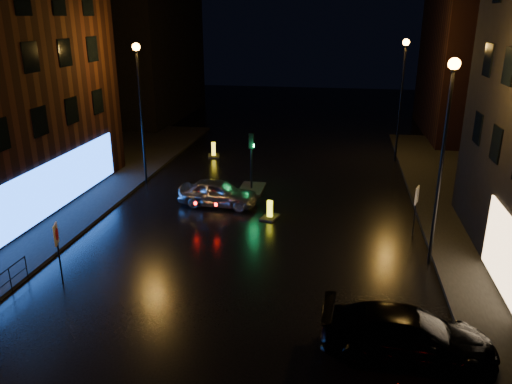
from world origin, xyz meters
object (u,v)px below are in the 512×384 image
Objects in this scene: road_sign_left at (57,239)px; road_sign_right at (416,199)px; traffic_signal at (252,182)px; bollard_near at (270,214)px; silver_hatchback at (218,193)px; dark_sedan at (408,335)px; bollard_far at (214,153)px.

road_sign_right is (13.96, 6.80, 0.01)m from road_sign_left.
bollard_near is (1.71, -4.19, -0.29)m from traffic_signal.
road_sign_left is (-5.30, -12.02, 1.33)m from traffic_signal.
traffic_signal reaches higher than road_sign_right.
silver_hatchback is 0.83× the size of dark_sedan.
dark_sedan is at bearing -62.76° from traffic_signal.
dark_sedan is 11.67m from bollard_near.
bollard_near is (3.04, -1.35, -0.52)m from silver_hatchback.
bollard_far is (-11.48, 21.22, -0.51)m from dark_sedan.
bollard_near is (-5.68, 10.17, -0.54)m from dark_sedan.
silver_hatchback is 14.45m from dark_sedan.
traffic_signal is 13.20m from road_sign_left.
dark_sedan is (8.72, -11.52, 0.02)m from silver_hatchback.
road_sign_left is (-1.21, -18.88, 1.59)m from bollard_far.
silver_hatchback is 10.09m from bollard_far.
traffic_signal is 1.41× the size of road_sign_right.
road_sign_left is at bearing 44.46° from road_sign_right.
silver_hatchback is 1.74× the size of road_sign_right.
silver_hatchback is 3.07× the size of bollard_far.
dark_sedan reaches higher than bollard_far.
silver_hatchback is at bearing -115.09° from traffic_signal.
road_sign_right is (12.74, -12.08, 1.60)m from bollard_far.
bollard_near is 12.47m from bollard_far.
bollard_far is at bearing 19.24° from silver_hatchback.
silver_hatchback is 10.06m from road_sign_left.
traffic_signal is 0.67× the size of dark_sedan.
road_sign_left is at bearing -113.78° from traffic_signal.
traffic_signal is at bearing 29.83° from dark_sedan.
road_sign_left reaches higher than bollard_far.
traffic_signal is at bearing -72.94° from bollard_far.
bollard_far is at bearing 131.91° from bollard_near.
bollard_near is at bearing -76.03° from bollard_far.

